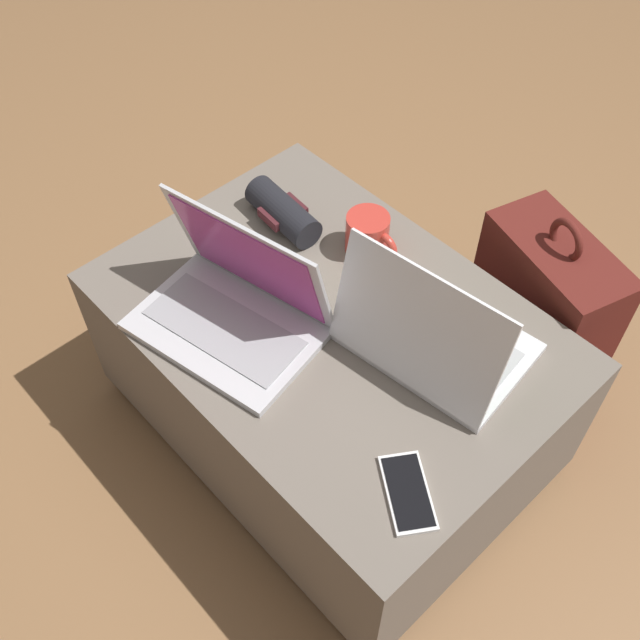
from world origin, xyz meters
The scene contains 8 objects.
ground_plane centered at (0.00, 0.00, 0.00)m, with size 14.00×14.00×0.00m, color olive.
ottoman centered at (0.00, 0.00, 0.21)m, with size 0.93×0.66×0.42m.
laptop_near centered at (-0.12, -0.15, 0.47)m, with size 0.40×0.31×0.25m.
laptop_far centered at (0.19, 0.07, 0.47)m, with size 0.37×0.29×0.26m.
cell_phone centered at (0.37, -0.17, 0.42)m, with size 0.16×0.14×0.01m.
backpack centered at (0.22, 0.47, 0.22)m, with size 0.36×0.29×0.54m.
wrist_brace centered at (-0.27, 0.11, 0.46)m, with size 0.20×0.10×0.07m.
coffee_mug centered at (-0.08, 0.19, 0.47)m, with size 0.13×0.09×0.09m.
Camera 1 is at (0.68, -0.67, 1.59)m, focal length 42.00 mm.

